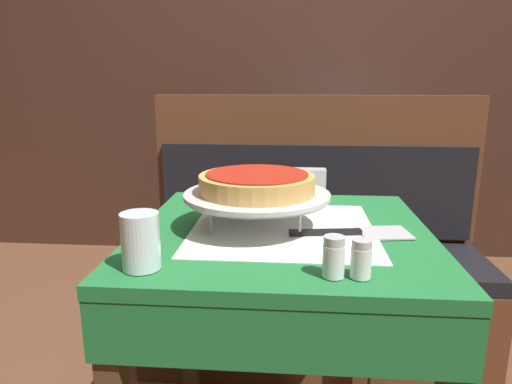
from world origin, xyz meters
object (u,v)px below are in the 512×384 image
object	(u,v)px
pepper_shaker	(361,259)
booth_bench	(314,281)
water_glass_near	(141,241)
salt_shaker	(334,257)
deep_dish_pizza	(257,183)
dining_table_front	(282,268)
pizza_server	(356,233)
napkin_holder	(309,183)
dining_table_rear	(342,168)
condiment_caddy	(352,142)
pizza_pan_stand	(257,196)

from	to	relation	value
pepper_shaker	booth_bench	bearing A→B (deg)	91.88
water_glass_near	salt_shaker	world-z (taller)	water_glass_near
deep_dish_pizza	dining_table_front	bearing A→B (deg)	-1.55
pizza_server	napkin_holder	size ratio (longest dim) A/B	2.89
dining_table_front	dining_table_rear	world-z (taller)	dining_table_rear
deep_dish_pizza	salt_shaker	bearing A→B (deg)	-59.93
booth_bench	pepper_shaker	world-z (taller)	booth_bench
dining_table_front	napkin_holder	world-z (taller)	napkin_holder
condiment_caddy	pepper_shaker	bearing A→B (deg)	-96.41
salt_shaker	dining_table_front	bearing A→B (deg)	109.53
dining_table_rear	condiment_caddy	world-z (taller)	condiment_caddy
booth_bench	salt_shaker	bearing A→B (deg)	-91.04
booth_bench	deep_dish_pizza	size ratio (longest dim) A/B	4.83
booth_bench	pepper_shaker	xyz separation A→B (m)	(0.03, -0.97, 0.49)
salt_shaker	pizza_server	bearing A→B (deg)	73.23
dining_table_rear	booth_bench	distance (m)	0.85
deep_dish_pizza	condiment_caddy	bearing A→B (deg)	73.80
pizza_server	napkin_holder	distance (m)	0.36
booth_bench	condiment_caddy	bearing A→B (deg)	72.30
dining_table_rear	water_glass_near	size ratio (longest dim) A/B	7.04
deep_dish_pizza	salt_shaker	size ratio (longest dim) A/B	3.62
booth_bench	pizza_pan_stand	size ratio (longest dim) A/B	3.81
booth_bench	pepper_shaker	bearing A→B (deg)	-88.12
deep_dish_pizza	pepper_shaker	bearing A→B (deg)	-52.96
napkin_holder	dining_table_rear	bearing A→B (deg)	79.00
dining_table_front	pepper_shaker	xyz separation A→B (m)	(0.15, -0.28, 0.14)
water_glass_near	pizza_server	bearing A→B (deg)	28.48
water_glass_near	salt_shaker	xyz separation A→B (m)	(0.36, -0.01, -0.02)
pepper_shaker	condiment_caddy	xyz separation A→B (m)	(0.19, 1.65, 0.01)
pizza_server	dining_table_front	bearing A→B (deg)	168.91
pepper_shaker	napkin_holder	world-z (taller)	napkin_holder
water_glass_near	booth_bench	bearing A→B (deg)	68.40
pizza_server	napkin_holder	world-z (taller)	napkin_holder
booth_bench	deep_dish_pizza	xyz separation A→B (m)	(-0.18, -0.69, 0.56)
deep_dish_pizza	condiment_caddy	size ratio (longest dim) A/B	1.55
water_glass_near	napkin_holder	xyz separation A→B (m)	(0.34, 0.58, -0.01)
booth_bench	water_glass_near	size ratio (longest dim) A/B	12.30
booth_bench	condiment_caddy	world-z (taller)	booth_bench
booth_bench	napkin_holder	world-z (taller)	booth_bench
dining_table_rear	salt_shaker	xyz separation A→B (m)	(-0.20, -1.73, 0.16)
napkin_holder	condiment_caddy	size ratio (longest dim) A/B	0.55
salt_shaker	napkin_holder	bearing A→B (deg)	92.55
napkin_holder	booth_bench	bearing A→B (deg)	83.40
pizza_server	napkin_holder	bearing A→B (deg)	106.24
water_glass_near	napkin_holder	distance (m)	0.67
dining_table_front	pizza_server	bearing A→B (deg)	-11.09
napkin_holder	dining_table_front	bearing A→B (deg)	-103.21
pizza_pan_stand	pizza_server	world-z (taller)	pizza_pan_stand
pizza_pan_stand	napkin_holder	distance (m)	0.34
pepper_shaker	napkin_holder	size ratio (longest dim) A/B	0.72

